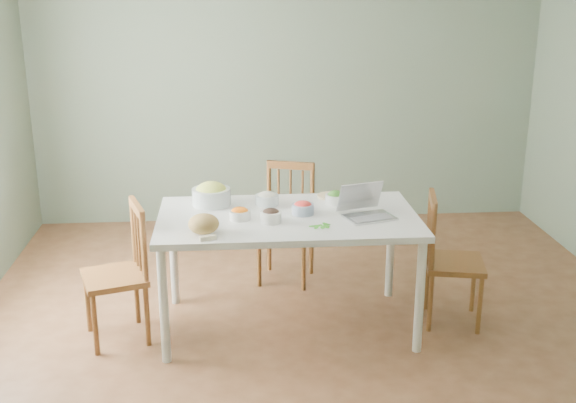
{
  "coord_description": "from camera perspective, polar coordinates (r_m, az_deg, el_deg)",
  "views": [
    {
      "loc": [
        -0.57,
        -4.56,
        2.41
      ],
      "look_at": [
        -0.19,
        0.09,
        0.94
      ],
      "focal_mm": 44.74,
      "sensor_mm": 36.0,
      "label": 1
    }
  ],
  "objects": [
    {
      "name": "chair_far",
      "position": [
        5.81,
        -0.18,
        -1.86
      ],
      "size": [
        0.53,
        0.51,
        0.96
      ],
      "primitive_type": null,
      "rotation": [
        0.0,
        0.0,
        -0.29
      ],
      "color": "#4F3115",
      "rests_on": "floor"
    },
    {
      "name": "wall_front",
      "position": [
        2.38,
        9.77,
        -9.16
      ],
      "size": [
        5.0,
        0.0,
        2.7
      ],
      "primitive_type": "cube",
      "color": "slate",
      "rests_on": "ground"
    },
    {
      "name": "bread_boule",
      "position": [
        4.6,
        -6.72,
        -1.77
      ],
      "size": [
        0.22,
        0.22,
        0.13
      ],
      "primitive_type": "ellipsoid",
      "rotation": [
        0.0,
        0.0,
        0.13
      ],
      "color": "#AA894E",
      "rests_on": "dining_table"
    },
    {
      "name": "floor",
      "position": [
        5.19,
        2.2,
        -10.18
      ],
      "size": [
        5.0,
        5.0,
        0.0
      ],
      "primitive_type": "cube",
      "color": "brown",
      "rests_on": "ground"
    },
    {
      "name": "bowl_carrot",
      "position": [
        4.85,
        -3.85,
        -0.96
      ],
      "size": [
        0.19,
        0.19,
        0.08
      ],
      "primitive_type": null,
      "rotation": [
        0.0,
        0.0,
        0.34
      ],
      "color": "#E44B00",
      "rests_on": "dining_table"
    },
    {
      "name": "bowl_onion",
      "position": [
        5.15,
        -1.67,
        0.26
      ],
      "size": [
        0.19,
        0.19,
        0.09
      ],
      "primitive_type": null,
      "rotation": [
        0.0,
        0.0,
        0.13
      ],
      "color": "silver",
      "rests_on": "dining_table"
    },
    {
      "name": "laptop",
      "position": [
        4.87,
        6.54,
        -0.13
      ],
      "size": [
        0.4,
        0.38,
        0.22
      ],
      "primitive_type": null,
      "rotation": [
        0.0,
        0.0,
        0.3
      ],
      "color": "silver",
      "rests_on": "dining_table"
    },
    {
      "name": "bowl_redpep",
      "position": [
        4.94,
        1.19,
        -0.5
      ],
      "size": [
        0.2,
        0.2,
        0.09
      ],
      "primitive_type": null,
      "rotation": [
        0.0,
        0.0,
        -0.42
      ],
      "color": "#CC4222",
      "rests_on": "dining_table"
    },
    {
      "name": "bowl_mushroom",
      "position": [
        4.78,
        -1.37,
        -1.13
      ],
      "size": [
        0.17,
        0.17,
        0.09
      ],
      "primitive_type": null,
      "rotation": [
        0.0,
        0.0,
        -0.27
      ],
      "color": "black",
      "rests_on": "dining_table"
    },
    {
      "name": "chair_left",
      "position": [
        5.02,
        -13.66,
        -5.63
      ],
      "size": [
        0.51,
        0.53,
        0.96
      ],
      "primitive_type": null,
      "rotation": [
        0.0,
        0.0,
        -1.26
      ],
      "color": "#4F3115",
      "rests_on": "floor"
    },
    {
      "name": "dining_table",
      "position": [
        5.08,
        0.0,
        -5.59
      ],
      "size": [
        1.78,
        1.0,
        0.84
      ],
      "primitive_type": null,
      "color": "white",
      "rests_on": "floor"
    },
    {
      "name": "butter_stick",
      "position": [
        4.5,
        -6.39,
        -2.89
      ],
      "size": [
        0.11,
        0.06,
        0.03
      ],
      "primitive_type": "cube",
      "rotation": [
        0.0,
        0.0,
        0.3
      ],
      "color": "#FFEEC7",
      "rests_on": "dining_table"
    },
    {
      "name": "wall_back",
      "position": [
        7.16,
        -0.06,
        9.01
      ],
      "size": [
        5.0,
        0.0,
        2.7
      ],
      "primitive_type": "cube",
      "color": "slate",
      "rests_on": "ground"
    },
    {
      "name": "basil_bunch",
      "position": [
        4.72,
        2.5,
        -1.88
      ],
      "size": [
        0.17,
        0.17,
        0.02
      ],
      "primitive_type": null,
      "color": "#1F6913",
      "rests_on": "dining_table"
    },
    {
      "name": "bowl_squash",
      "position": [
        5.17,
        -6.11,
        0.61
      ],
      "size": [
        0.33,
        0.33,
        0.16
      ],
      "primitive_type": null,
      "rotation": [
        0.0,
        0.0,
        0.22
      ],
      "color": "#D8D242",
      "rests_on": "dining_table"
    },
    {
      "name": "bowl_broccoli",
      "position": [
        5.18,
        3.79,
        0.32
      ],
      "size": [
        0.17,
        0.17,
        0.09
      ],
      "primitive_type": null,
      "rotation": [
        0.0,
        0.0,
        -0.15
      ],
      "color": "#183310",
      "rests_on": "dining_table"
    },
    {
      "name": "chair_right",
      "position": [
        5.26,
        13.12,
        -4.56
      ],
      "size": [
        0.48,
        0.49,
        0.95
      ],
      "primitive_type": null,
      "rotation": [
        0.0,
        0.0,
        1.37
      ],
      "color": "#4F3115",
      "rests_on": "floor"
    },
    {
      "name": "flatbread",
      "position": [
        5.34,
        3.34,
        0.44
      ],
      "size": [
        0.21,
        0.21,
        0.02
      ],
      "primitive_type": "cylinder",
      "rotation": [
        0.0,
        0.0,
        -0.12
      ],
      "color": "beige",
      "rests_on": "dining_table"
    }
  ]
}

